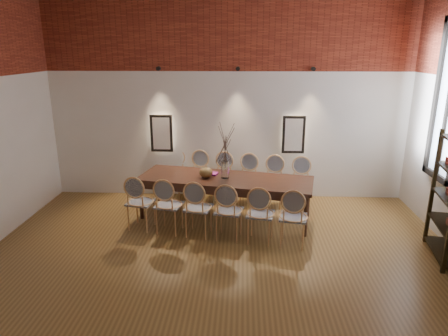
{
  "coord_description": "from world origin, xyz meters",
  "views": [
    {
      "loc": [
        0.31,
        -4.26,
        2.93
      ],
      "look_at": [
        0.01,
        1.95,
        1.05
      ],
      "focal_mm": 32.0,
      "sensor_mm": 36.0,
      "label": 1
    }
  ],
  "objects_px": {
    "chair_near_a": "(141,202)",
    "chair_far_c": "(222,179)",
    "chair_near_d": "(229,211)",
    "bowl": "(206,172)",
    "chair_near_e": "(261,214)",
    "chair_far_b": "(198,177)",
    "book": "(210,173)",
    "dining_table": "(225,198)",
    "chair_far_d": "(247,181)",
    "chair_far_a": "(174,175)",
    "chair_near_b": "(169,205)",
    "vase": "(225,170)",
    "chair_far_e": "(273,183)",
    "chair_near_c": "(198,208)",
    "chair_far_f": "(300,185)",
    "chair_near_f": "(293,217)"
  },
  "relations": [
    {
      "from": "chair_near_a",
      "to": "chair_far_c",
      "type": "xyz_separation_m",
      "value": [
        1.29,
        1.3,
        0.0
      ]
    },
    {
      "from": "chair_near_a",
      "to": "chair_near_d",
      "type": "height_order",
      "value": "same"
    },
    {
      "from": "bowl",
      "to": "chair_near_e",
      "type": "bearing_deg",
      "value": -44.61
    },
    {
      "from": "chair_far_b",
      "to": "book",
      "type": "height_order",
      "value": "chair_far_b"
    },
    {
      "from": "chair_near_a",
      "to": "chair_far_c",
      "type": "height_order",
      "value": "same"
    },
    {
      "from": "chair_near_d",
      "to": "chair_far_b",
      "type": "distance_m",
      "value": 1.83
    },
    {
      "from": "chair_far_b",
      "to": "chair_near_d",
      "type": "bearing_deg",
      "value": 123.32
    },
    {
      "from": "dining_table",
      "to": "chair_far_c",
      "type": "relative_size",
      "value": 3.21
    },
    {
      "from": "chair_far_d",
      "to": "chair_far_a",
      "type": "bearing_deg",
      "value": 0.0
    },
    {
      "from": "chair_near_b",
      "to": "dining_table",
      "type": "bearing_deg",
      "value": 45.41
    },
    {
      "from": "chair_near_e",
      "to": "book",
      "type": "bearing_deg",
      "value": 139.89
    },
    {
      "from": "vase",
      "to": "book",
      "type": "relative_size",
      "value": 1.15
    },
    {
      "from": "book",
      "to": "chair_far_c",
      "type": "bearing_deg",
      "value": 73.18
    },
    {
      "from": "chair_near_a",
      "to": "chair_near_e",
      "type": "bearing_deg",
      "value": -0.0
    },
    {
      "from": "chair_near_e",
      "to": "chair_far_b",
      "type": "xyz_separation_m",
      "value": [
        -1.18,
        1.8,
        0.0
      ]
    },
    {
      "from": "chair_far_c",
      "to": "chair_far_e",
      "type": "relative_size",
      "value": 1.0
    },
    {
      "from": "chair_near_e",
      "to": "chair_near_c",
      "type": "bearing_deg",
      "value": 180.0
    },
    {
      "from": "chair_far_f",
      "to": "chair_near_d",
      "type": "bearing_deg",
      "value": 56.68
    },
    {
      "from": "chair_near_c",
      "to": "bowl",
      "type": "height_order",
      "value": "chair_near_c"
    },
    {
      "from": "chair_near_f",
      "to": "vase",
      "type": "height_order",
      "value": "vase"
    },
    {
      "from": "chair_near_f",
      "to": "book",
      "type": "height_order",
      "value": "chair_near_f"
    },
    {
      "from": "chair_near_d",
      "to": "dining_table",
      "type": "bearing_deg",
      "value": 108.19
    },
    {
      "from": "chair_far_f",
      "to": "bowl",
      "type": "distance_m",
      "value": 1.82
    },
    {
      "from": "chair_far_b",
      "to": "chair_far_c",
      "type": "height_order",
      "value": "same"
    },
    {
      "from": "chair_near_f",
      "to": "vase",
      "type": "relative_size",
      "value": 3.13
    },
    {
      "from": "chair_near_b",
      "to": "chair_near_f",
      "type": "height_order",
      "value": "same"
    },
    {
      "from": "chair_far_c",
      "to": "book",
      "type": "distance_m",
      "value": 0.7
    },
    {
      "from": "chair_near_b",
      "to": "chair_far_d",
      "type": "xyz_separation_m",
      "value": [
        1.29,
        1.3,
        0.0
      ]
    },
    {
      "from": "chair_far_a",
      "to": "book",
      "type": "bearing_deg",
      "value": 146.24
    },
    {
      "from": "vase",
      "to": "bowl",
      "type": "relative_size",
      "value": 1.25
    },
    {
      "from": "dining_table",
      "to": "chair_far_c",
      "type": "distance_m",
      "value": 0.81
    },
    {
      "from": "chair_near_f",
      "to": "chair_far_f",
      "type": "height_order",
      "value": "same"
    },
    {
      "from": "dining_table",
      "to": "chair_near_d",
      "type": "distance_m",
      "value": 0.81
    },
    {
      "from": "chair_near_e",
      "to": "chair_near_f",
      "type": "height_order",
      "value": "same"
    },
    {
      "from": "chair_near_c",
      "to": "chair_near_f",
      "type": "xyz_separation_m",
      "value": [
        1.48,
        -0.3,
        0.0
      ]
    },
    {
      "from": "chair_near_e",
      "to": "vase",
      "type": "height_order",
      "value": "vase"
    },
    {
      "from": "chair_near_f",
      "to": "chair_far_c",
      "type": "relative_size",
      "value": 1.0
    },
    {
      "from": "chair_near_d",
      "to": "chair_far_d",
      "type": "xyz_separation_m",
      "value": [
        0.3,
        1.5,
        0.0
      ]
    },
    {
      "from": "chair_near_c",
      "to": "chair_far_f",
      "type": "height_order",
      "value": "same"
    },
    {
      "from": "chair_near_c",
      "to": "chair_far_f",
      "type": "relative_size",
      "value": 1.0
    },
    {
      "from": "chair_far_e",
      "to": "book",
      "type": "bearing_deg",
      "value": 30.62
    },
    {
      "from": "chair_near_a",
      "to": "chair_far_e",
      "type": "distance_m",
      "value": 2.53
    },
    {
      "from": "chair_far_f",
      "to": "chair_far_e",
      "type": "bearing_deg",
      "value": 0.0
    },
    {
      "from": "chair_near_e",
      "to": "vase",
      "type": "distance_m",
      "value": 1.16
    },
    {
      "from": "chair_far_a",
      "to": "book",
      "type": "relative_size",
      "value": 3.62
    },
    {
      "from": "dining_table",
      "to": "chair_near_a",
      "type": "xyz_separation_m",
      "value": [
        -1.38,
        -0.5,
        0.09
      ]
    },
    {
      "from": "chair_near_d",
      "to": "chair_near_a",
      "type": "bearing_deg",
      "value": 180.0
    },
    {
      "from": "chair_near_e",
      "to": "chair_far_b",
      "type": "height_order",
      "value": "same"
    },
    {
      "from": "chair_far_c",
      "to": "bowl",
      "type": "distance_m",
      "value": 0.9
    },
    {
      "from": "chair_near_e",
      "to": "chair_far_d",
      "type": "height_order",
      "value": "same"
    }
  ]
}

